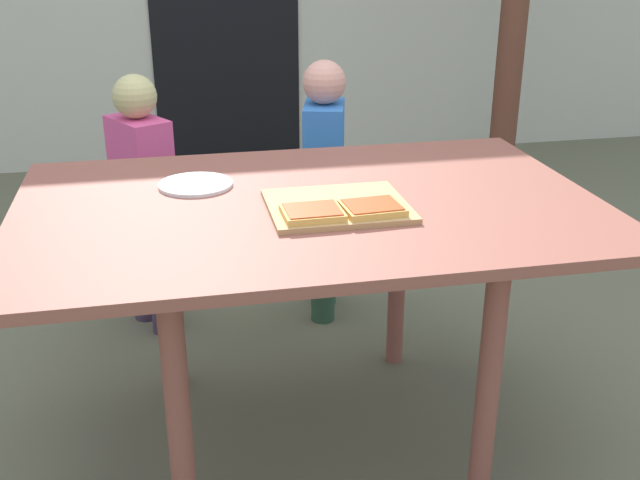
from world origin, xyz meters
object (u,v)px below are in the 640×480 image
at_px(dining_table, 309,230).
at_px(plate_white_left, 196,184).
at_px(cutting_board, 337,206).
at_px(child_left, 144,192).
at_px(child_right, 324,177).
at_px(pizza_slice_near_left, 312,212).
at_px(pizza_slice_near_right, 372,208).

relative_size(dining_table, plate_white_left, 7.41).
height_order(cutting_board, child_left, child_left).
relative_size(dining_table, child_right, 1.54).
height_order(child_left, child_right, child_right).
relative_size(cutting_board, plate_white_left, 1.72).
height_order(plate_white_left, child_right, child_right).
distance_m(pizza_slice_near_left, child_right, 0.98).
bearing_deg(child_right, pizza_slice_near_right, -94.74).
bearing_deg(child_left, pizza_slice_near_left, -66.01).
bearing_deg(cutting_board, pizza_slice_near_right, -45.90).
relative_size(pizza_slice_near_left, child_right, 0.15).
height_order(cutting_board, pizza_slice_near_right, pizza_slice_near_right).
height_order(cutting_board, child_right, child_right).
xyz_separation_m(dining_table, child_left, (-0.45, 0.81, -0.13)).
distance_m(pizza_slice_near_right, child_right, 0.96).
bearing_deg(pizza_slice_near_right, child_right, 85.26).
bearing_deg(child_right, pizza_slice_near_left, -103.71).
xyz_separation_m(dining_table, pizza_slice_near_right, (0.13, -0.15, 0.11)).
bearing_deg(cutting_board, plate_white_left, 143.28).
relative_size(plate_white_left, child_right, 0.21).
height_order(pizza_slice_near_left, child_right, child_right).
relative_size(pizza_slice_near_left, child_left, 0.15).
relative_size(dining_table, cutting_board, 4.31).
bearing_deg(plate_white_left, pizza_slice_near_left, -51.56).
bearing_deg(cutting_board, child_left, 119.81).
height_order(pizza_slice_near_left, pizza_slice_near_right, same).
height_order(dining_table, pizza_slice_near_right, pizza_slice_near_right).
distance_m(cutting_board, pizza_slice_near_right, 0.10).
relative_size(pizza_slice_near_left, plate_white_left, 0.72).
distance_m(pizza_slice_near_left, pizza_slice_near_right, 0.15).
relative_size(cutting_board, pizza_slice_near_left, 2.39).
distance_m(cutting_board, child_right, 0.89).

